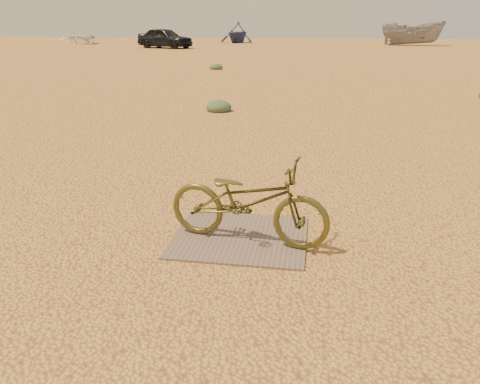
% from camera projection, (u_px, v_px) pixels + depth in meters
% --- Properties ---
extents(ground, '(120.00, 120.00, 0.00)m').
position_uv_depth(ground, '(275.00, 222.00, 5.34)').
color(ground, gold).
rests_on(ground, ground).
extents(plywood_board, '(1.39, 1.23, 0.02)m').
position_uv_depth(plywood_board, '(240.00, 237.00, 4.95)').
color(plywood_board, brown).
rests_on(plywood_board, ground).
extents(bicycle, '(1.74, 0.84, 0.88)m').
position_uv_depth(bicycle, '(248.00, 201.00, 4.69)').
color(bicycle, '#4F4D20').
rests_on(bicycle, plywood_board).
extents(car, '(5.17, 3.50, 1.63)m').
position_uv_depth(car, '(165.00, 38.00, 39.01)').
color(car, black).
rests_on(car, ground).
extents(boat_near_left, '(6.59, 6.74, 1.14)m').
position_uv_depth(boat_near_left, '(82.00, 38.00, 47.07)').
color(boat_near_left, white).
rests_on(boat_near_left, ground).
extents(boat_far_left, '(4.18, 4.61, 2.11)m').
position_uv_depth(boat_far_left, '(237.00, 32.00, 48.50)').
color(boat_far_left, navy).
rests_on(boat_far_left, ground).
extents(boat_mid_right, '(5.72, 2.60, 2.15)m').
position_uv_depth(boat_mid_right, '(413.00, 33.00, 43.05)').
color(boat_mid_right, gray).
rests_on(boat_mid_right, ground).
extents(kale_a, '(0.65, 0.65, 0.36)m').
position_uv_depth(kale_a, '(219.00, 111.00, 11.90)').
color(kale_a, '#4F6C46').
rests_on(kale_a, ground).
extents(kale_c, '(0.63, 0.63, 0.35)m').
position_uv_depth(kale_c, '(216.00, 69.00, 22.15)').
color(kale_c, '#4F6C46').
rests_on(kale_c, ground).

